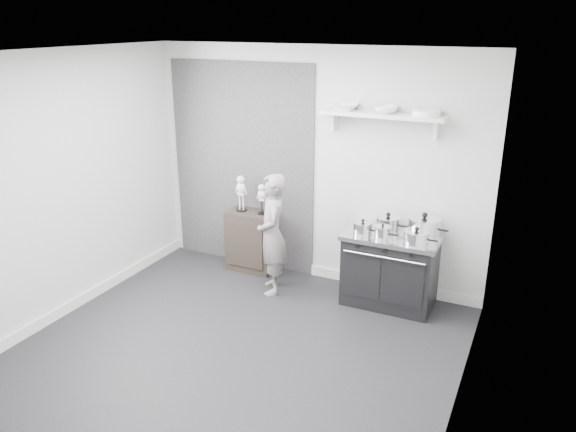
% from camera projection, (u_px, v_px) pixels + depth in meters
% --- Properties ---
extents(ground, '(4.00, 4.00, 0.00)m').
position_uv_depth(ground, '(239.00, 347.00, 5.35)').
color(ground, black).
rests_on(ground, ground).
extents(room_shell, '(4.02, 3.62, 2.71)m').
position_uv_depth(room_shell, '(233.00, 176.00, 4.96)').
color(room_shell, beige).
rests_on(room_shell, ground).
extents(wall_shelf, '(1.30, 0.26, 0.24)m').
position_uv_depth(wall_shelf, '(382.00, 116.00, 5.78)').
color(wall_shelf, silver).
rests_on(wall_shelf, room_shell).
extents(stove, '(1.00, 0.63, 0.81)m').
position_uv_depth(stove, '(390.00, 269.00, 6.05)').
color(stove, black).
rests_on(stove, ground).
extents(side_cabinet, '(0.58, 0.34, 0.75)m').
position_uv_depth(side_cabinet, '(252.00, 241.00, 6.89)').
color(side_cabinet, black).
rests_on(side_cabinet, ground).
extents(child, '(0.53, 0.60, 1.38)m').
position_uv_depth(child, '(272.00, 234.00, 6.23)').
color(child, slate).
rests_on(child, ground).
extents(pot_front_left, '(0.29, 0.20, 0.17)m').
position_uv_depth(pot_front_left, '(363.00, 228.00, 5.90)').
color(pot_front_left, silver).
rests_on(pot_front_left, stove).
extents(pot_back_left, '(0.36, 0.27, 0.20)m').
position_uv_depth(pot_back_left, '(388.00, 223.00, 6.01)').
color(pot_back_left, silver).
rests_on(pot_back_left, stove).
extents(pot_back_right, '(0.42, 0.34, 0.26)m').
position_uv_depth(pot_back_right, '(424.00, 227.00, 5.86)').
color(pot_back_right, silver).
rests_on(pot_back_right, stove).
extents(pot_front_right, '(0.34, 0.26, 0.18)m').
position_uv_depth(pot_front_right, '(416.00, 237.00, 5.66)').
color(pot_front_right, silver).
rests_on(pot_front_right, stove).
extents(pot_front_center, '(0.26, 0.17, 0.16)m').
position_uv_depth(pot_front_center, '(383.00, 232.00, 5.79)').
color(pot_front_center, silver).
rests_on(pot_front_center, stove).
extents(skeleton_full, '(0.14, 0.09, 0.51)m').
position_uv_depth(skeleton_full, '(241.00, 191.00, 6.73)').
color(skeleton_full, beige).
rests_on(skeleton_full, side_cabinet).
extents(skeleton_torso, '(0.12, 0.08, 0.42)m').
position_uv_depth(skeleton_torso, '(262.00, 197.00, 6.63)').
color(skeleton_torso, beige).
rests_on(skeleton_torso, side_cabinet).
extents(bowl_large, '(0.29, 0.29, 0.07)m').
position_uv_depth(bowl_large, '(345.00, 107.00, 5.92)').
color(bowl_large, white).
rests_on(bowl_large, wall_shelf).
extents(bowl_small, '(0.24, 0.24, 0.07)m').
position_uv_depth(bowl_small, '(386.00, 110.00, 5.74)').
color(bowl_small, white).
rests_on(bowl_small, wall_shelf).
extents(plate_stack, '(0.28, 0.28, 0.06)m').
position_uv_depth(plate_stack, '(426.00, 113.00, 5.58)').
color(plate_stack, white).
rests_on(plate_stack, wall_shelf).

